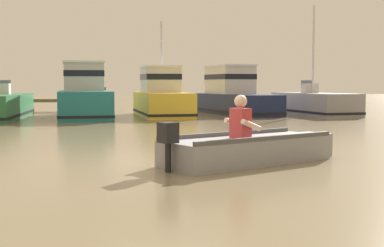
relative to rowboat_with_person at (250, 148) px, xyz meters
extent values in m
plane|color=#7A6B4C|center=(-1.41, 0.42, -0.25)|extent=(120.00, 120.00, 0.00)
cylinder|color=brown|center=(-2.86, 18.63, 0.36)|extent=(0.24, 0.24, 1.21)
cube|color=gray|center=(-0.06, -0.03, -0.03)|extent=(3.25, 2.42, 0.44)
cube|color=gray|center=(1.47, 0.78, -0.03)|extent=(0.64, 0.72, 0.42)
cube|color=#4D4E51|center=(-0.30, 0.42, 0.22)|extent=(2.72, 1.49, 0.08)
cube|color=#4D4E51|center=(0.18, -0.48, 0.22)|extent=(2.72, 1.49, 0.08)
cube|color=#A0A2A8|center=(-0.15, -0.08, 0.15)|extent=(0.72, 1.03, 0.06)
cylinder|color=black|center=(-1.52, -0.80, 0.02)|extent=(0.14, 0.14, 0.54)
cube|color=black|center=(-1.52, -0.80, 0.37)|extent=(0.34, 0.36, 0.32)
cube|color=#B23333|center=(-0.19, -0.10, 0.45)|extent=(0.35, 0.40, 0.52)
sphere|color=beige|center=(-0.19, -0.10, 0.83)|extent=(0.22, 0.22, 0.22)
cylinder|color=beige|center=(-0.25, 0.12, 0.43)|extent=(0.42, 0.28, 0.23)
cylinder|color=beige|center=(-0.05, -0.27, 0.43)|extent=(0.42, 0.28, 0.23)
cube|color=#287042|center=(-6.88, 13.27, 0.23)|extent=(1.74, 6.71, 0.96)
cube|color=black|center=(-6.88, 13.27, -0.08)|extent=(1.78, 6.75, 0.10)
cube|color=silver|center=(-6.89, 13.77, 0.93)|extent=(0.59, 0.50, 0.44)
cube|color=slate|center=(-6.89, 14.03, 1.11)|extent=(0.59, 0.04, 0.36)
cube|color=#1E727A|center=(-3.57, 13.23, 0.30)|extent=(2.47, 5.96, 1.10)
cube|color=black|center=(-3.57, 13.23, -0.06)|extent=(2.52, 6.00, 0.10)
cube|color=beige|center=(-3.61, 13.75, 1.41)|extent=(1.76, 2.56, 1.14)
cube|color=black|center=(-3.61, 13.75, 1.56)|extent=(1.79, 2.59, 0.24)
cube|color=white|center=(-3.61, 13.75, 2.02)|extent=(1.85, 2.69, 0.08)
cube|color=gold|center=(-0.31, 13.68, 0.26)|extent=(2.27, 5.27, 1.02)
cube|color=black|center=(-0.31, 13.68, -0.07)|extent=(2.32, 5.31, 0.10)
cube|color=silver|center=(-0.34, 14.14, 1.30)|extent=(1.63, 2.26, 1.07)
cube|color=black|center=(-0.34, 14.14, 1.43)|extent=(1.66, 2.30, 0.24)
cube|color=white|center=(-0.34, 14.14, 1.87)|extent=(1.71, 2.38, 0.08)
cylinder|color=silver|center=(-0.32, 13.81, 2.28)|extent=(0.10, 0.10, 3.03)
cube|color=#19234C|center=(3.17, 15.08, 0.21)|extent=(3.07, 6.62, 0.92)
cube|color=black|center=(3.17, 15.08, -0.09)|extent=(3.12, 6.67, 0.10)
cube|color=silver|center=(3.07, 15.64, 1.30)|extent=(1.98, 2.91, 1.27)
cube|color=black|center=(3.07, 15.64, 1.46)|extent=(2.02, 2.94, 0.24)
cube|color=white|center=(3.07, 15.64, 1.98)|extent=(2.08, 3.05, 0.08)
cube|color=gray|center=(6.60, 13.93, 0.24)|extent=(2.49, 5.46, 0.97)
cube|color=black|center=(6.60, 13.93, -0.08)|extent=(2.54, 5.50, 0.10)
cube|color=beige|center=(6.55, 14.32, 0.94)|extent=(0.69, 0.58, 0.44)
cube|color=slate|center=(6.51, 14.58, 1.12)|extent=(0.62, 0.13, 0.36)
cylinder|color=silver|center=(6.58, 14.06, 2.69)|extent=(0.10, 0.10, 3.94)
camera|label=1|loc=(-2.34, -8.99, 1.12)|focal=49.68mm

